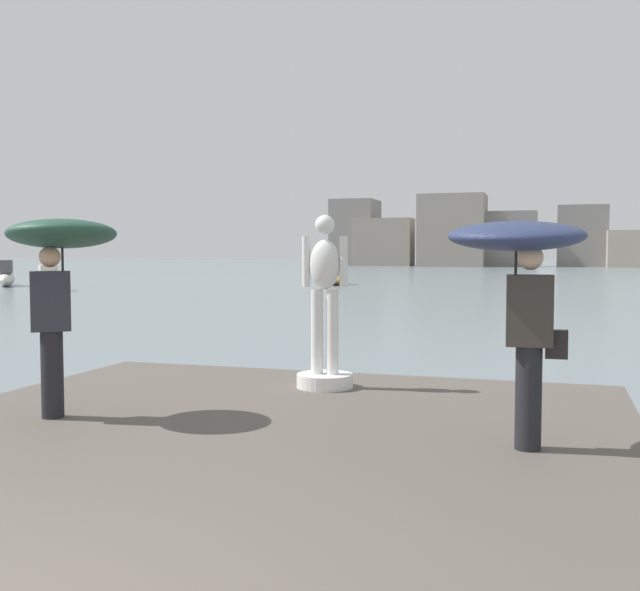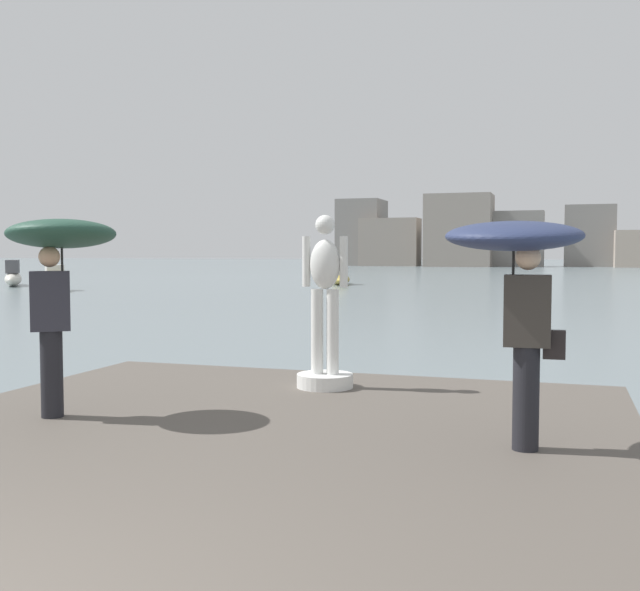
# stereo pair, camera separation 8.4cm
# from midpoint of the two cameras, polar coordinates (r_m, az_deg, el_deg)

# --- Properties ---
(ground_plane) EXTENTS (400.00, 400.00, 0.00)m
(ground_plane) POSITION_cam_midpoint_polar(r_m,az_deg,el_deg) (42.11, 14.19, 0.39)
(ground_plane) COLOR slate
(pier) EXTENTS (7.09, 10.94, 0.40)m
(pier) POSITION_cam_midpoint_polar(r_m,az_deg,el_deg) (5.52, -13.25, -16.53)
(pier) COLOR #564F47
(pier) RESTS_ON ground
(statue_white_figure) EXTENTS (0.70, 0.70, 2.13)m
(statue_white_figure) POSITION_cam_midpoint_polar(r_m,az_deg,el_deg) (9.17, 0.64, -1.95)
(statue_white_figure) COLOR white
(statue_white_figure) RESTS_ON pier
(onlooker_left) EXTENTS (1.52, 1.52, 2.03)m
(onlooker_left) POSITION_cam_midpoint_polar(r_m,az_deg,el_deg) (7.97, -19.06, 2.82)
(onlooker_left) COLOR black
(onlooker_left) RESTS_ON pier
(onlooker_right) EXTENTS (1.18, 1.20, 1.97)m
(onlooker_right) POSITION_cam_midpoint_polar(r_m,az_deg,el_deg) (6.49, 15.21, 2.45)
(onlooker_right) COLOR black
(onlooker_right) RESTS_ON pier
(boat_near) EXTENTS (3.89, 4.81, 1.62)m
(boat_near) POSITION_cam_midpoint_polar(r_m,az_deg,el_deg) (49.99, -22.37, 1.37)
(boat_near) COLOR silver
(boat_near) RESTS_ON ground
(boat_far) EXTENTS (2.69, 5.05, 1.22)m
(boat_far) POSITION_cam_midpoint_polar(r_m,az_deg,el_deg) (48.44, 1.61, 1.36)
(boat_far) COLOR #B2993D
(boat_far) RESTS_ON ground
(boat_leftward) EXTENTS (3.73, 3.86, 1.40)m
(boat_leftward) POSITION_cam_midpoint_polar(r_m,az_deg,el_deg) (42.73, -19.54, 0.99)
(boat_leftward) COLOR #B2993D
(boat_leftward) RESTS_ON ground
(distant_skyline) EXTENTS (60.72, 12.53, 10.65)m
(distant_skyline) POSITION_cam_midpoint_polar(r_m,az_deg,el_deg) (114.66, 15.10, 4.30)
(distant_skyline) COLOR gray
(distant_skyline) RESTS_ON ground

